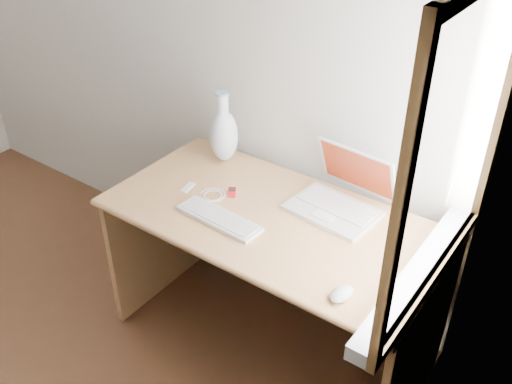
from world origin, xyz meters
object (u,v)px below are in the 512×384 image
Objects in this scene: laptop at (339,196)px; external_keyboard at (219,218)px; vase at (224,133)px; desk at (283,246)px.

external_keyboard is at bearing -128.00° from laptop.
vase is at bearing 128.73° from external_keyboard.
vase reaches higher than laptop.
desk is at bearing -139.61° from laptop.
laptop is at bearing 49.59° from external_keyboard.
external_keyboard is (-0.36, -0.38, -0.05)m from laptop.
vase reaches higher than external_keyboard.
vase reaches higher than desk.
laptop is at bearing 35.07° from desk.
external_keyboard is (-0.17, -0.24, 0.23)m from desk.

